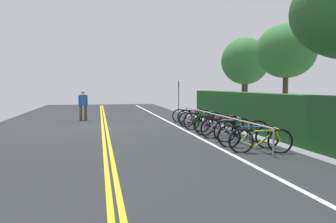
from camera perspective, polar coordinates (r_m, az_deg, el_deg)
name	(u,v)px	position (r m, az deg, el deg)	size (l,w,h in m)	color
ground_plane	(104,128)	(15.83, -10.04, -2.56)	(39.24, 10.07, 0.05)	#232628
centre_line_yellow_inner	(103,127)	(15.83, -10.33, -2.47)	(35.32, 0.10, 0.00)	gold
centre_line_yellow_outer	(106,127)	(15.83, -9.75, -2.46)	(35.32, 0.10, 0.00)	gold
bike_lane_stripe_white	(176,126)	(16.19, 1.28, -2.26)	(35.32, 0.12, 0.00)	white
bike_rack	(216,118)	(13.70, 7.59, -1.09)	(9.21, 0.05, 0.73)	#9EA0A5
bicycle_0	(190,116)	(17.68, 3.44, -0.67)	(0.53, 1.70, 0.70)	black
bicycle_1	(196,117)	(16.75, 4.44, -0.88)	(0.48, 1.71, 0.74)	black
bicycle_2	(197,119)	(15.79, 4.67, -1.26)	(0.53, 1.62, 0.69)	black
bicycle_3	(203,120)	(14.97, 5.52, -1.42)	(0.54, 1.76, 0.77)	black
bicycle_4	(214,124)	(14.15, 7.38, -1.91)	(0.46, 1.69, 0.69)	black
bicycle_5	(219,125)	(13.22, 8.09, -2.19)	(0.46, 1.81, 0.76)	black
bicycle_6	(226,128)	(12.46, 9.23, -2.62)	(0.46, 1.79, 0.74)	black
bicycle_7	(241,131)	(11.71, 11.54, -3.05)	(0.53, 1.76, 0.75)	black
bicycle_8	(248,136)	(10.69, 12.54, -3.86)	(0.70, 1.69, 0.71)	black
bicycle_9	(260,141)	(9.94, 14.46, -4.51)	(0.54, 1.69, 0.71)	black
pedestrian	(83,103)	(19.28, -13.32, 1.33)	(0.32, 0.47, 1.58)	#4C3826
sign_post_near	(179,96)	(18.90, 1.69, 2.44)	(0.36, 0.07, 2.06)	gray
hedge_backdrop	(279,116)	(13.01, 17.21, -0.65)	(18.16, 0.88, 1.52)	#1C4C21
tree_near_left	(245,62)	(20.86, 12.13, 7.76)	(2.68, 2.68, 4.49)	#473323
tree_mid	(286,51)	(16.50, 18.23, 9.06)	(2.58, 2.58, 4.46)	#473323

